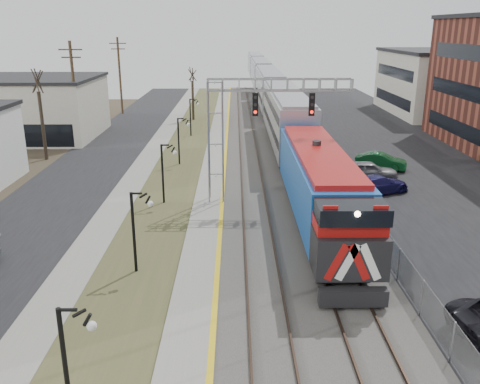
{
  "coord_description": "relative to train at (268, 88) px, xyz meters",
  "views": [
    {
      "loc": [
        0.72,
        -3.93,
        11.1
      ],
      "look_at": [
        1.0,
        22.33,
        2.6
      ],
      "focal_mm": 38.0,
      "sensor_mm": 36.0,
      "label": 1
    }
  ],
  "objects": [
    {
      "name": "street_west",
      "position": [
        -17.0,
        -35.18,
        -2.92
      ],
      "size": [
        7.0,
        120.0,
        0.04
      ],
      "primitive_type": "cube",
      "color": "black",
      "rests_on": "ground"
    },
    {
      "name": "sidewalk",
      "position": [
        -12.5,
        -35.18,
        -2.9
      ],
      "size": [
        2.0,
        120.0,
        0.08
      ],
      "primitive_type": "cube",
      "color": "gray",
      "rests_on": "ground"
    },
    {
      "name": "grass_median",
      "position": [
        -9.5,
        -35.18,
        -2.91
      ],
      "size": [
        4.0,
        120.0,
        0.06
      ],
      "primitive_type": "cube",
      "color": "#424A27",
      "rests_on": "ground"
    },
    {
      "name": "platform",
      "position": [
        -6.5,
        -35.18,
        -2.82
      ],
      "size": [
        2.0,
        120.0,
        0.24
      ],
      "primitive_type": "cube",
      "color": "gray",
      "rests_on": "ground"
    },
    {
      "name": "ballast_bed",
      "position": [
        -1.5,
        -35.18,
        -2.84
      ],
      "size": [
        8.0,
        120.0,
        0.2
      ],
      "primitive_type": "cube",
      "color": "#595651",
      "rests_on": "ground"
    },
    {
      "name": "parking_lot",
      "position": [
        10.5,
        -35.18,
        -2.92
      ],
      "size": [
        16.0,
        120.0,
        0.04
      ],
      "primitive_type": "cube",
      "color": "black",
      "rests_on": "ground"
    },
    {
      "name": "platform_edge",
      "position": [
        -5.62,
        -35.18,
        -2.69
      ],
      "size": [
        0.24,
        120.0,
        0.01
      ],
      "primitive_type": "cube",
      "color": "gold",
      "rests_on": "platform"
    },
    {
      "name": "track_near",
      "position": [
        -3.5,
        -35.18,
        -2.66
      ],
      "size": [
        1.58,
        120.0,
        0.15
      ],
      "color": "#2D2119",
      "rests_on": "ballast_bed"
    },
    {
      "name": "track_far",
      "position": [
        -0.0,
        -35.18,
        -2.66
      ],
      "size": [
        1.58,
        120.0,
        0.15
      ],
      "color": "#2D2119",
      "rests_on": "ballast_bed"
    },
    {
      "name": "train",
      "position": [
        0.0,
        0.0,
        0.0
      ],
      "size": [
        3.0,
        108.65,
        5.33
      ],
      "color": "#134B9E",
      "rests_on": "ground"
    },
    {
      "name": "signal_gantry",
      "position": [
        -4.28,
        -42.19,
        2.65
      ],
      "size": [
        9.0,
        1.07,
        8.15
      ],
      "color": "gray",
      "rests_on": "ground"
    },
    {
      "name": "lampposts",
      "position": [
        -9.5,
        -51.9,
        -0.94
      ],
      "size": [
        0.14,
        62.14,
        4.0
      ],
      "color": "black",
      "rests_on": "ground"
    },
    {
      "name": "fence",
      "position": [
        2.7,
        -35.18,
        -2.14
      ],
      "size": [
        0.04,
        120.0,
        1.6
      ],
      "primitive_type": "cube",
      "color": "gray",
      "rests_on": "ground"
    },
    {
      "name": "bare_trees",
      "position": [
        -18.16,
        -31.27,
        -0.24
      ],
      "size": [
        12.3,
        42.3,
        5.95
      ],
      "color": "#382D23",
      "rests_on": "ground"
    },
    {
      "name": "car_lot_d",
      "position": [
        5.27,
        -40.31,
        -2.29
      ],
      "size": [
        4.86,
        3.51,
        1.31
      ],
      "primitive_type": "imported",
      "rotation": [
        0.0,
        0.0,
        1.99
      ],
      "color": "#19164E",
      "rests_on": "ground"
    },
    {
      "name": "car_lot_e",
      "position": [
        5.38,
        -37.05,
        -2.19
      ],
      "size": [
        4.38,
        1.76,
        1.49
      ],
      "primitive_type": "imported",
      "rotation": [
        0.0,
        0.0,
        1.57
      ],
      "color": "slate",
      "rests_on": "ground"
    },
    {
      "name": "car_lot_f",
      "position": [
        7.19,
        -33.92,
        -2.27
      ],
      "size": [
        4.32,
        2.85,
        1.35
      ],
      "primitive_type": "imported",
      "rotation": [
        0.0,
        0.0,
        1.19
      ],
      "color": "#0D441E",
      "rests_on": "ground"
    }
  ]
}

